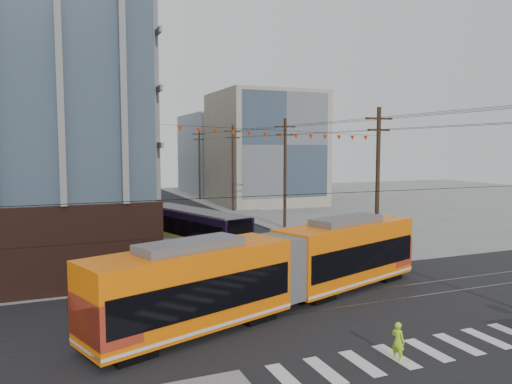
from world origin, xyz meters
The scene contains 13 objects.
ground centered at (0.00, 0.00, 0.00)m, with size 160.00×160.00×0.00m, color slate.
bg_bldg_nw_near centered at (-17.00, 52.00, 9.00)m, with size 18.00×16.00×18.00m, color #8C99A5.
bg_bldg_ne_near centered at (16.00, 48.00, 8.00)m, with size 14.00×14.00×16.00m, color gray.
bg_bldg_nw_far centered at (-14.00, 72.00, 10.00)m, with size 16.00×18.00×20.00m, color gray.
bg_bldg_ne_far centered at (18.00, 68.00, 7.00)m, with size 16.00×16.00×14.00m, color #8C99A5.
utility_pole_far centered at (8.50, 56.00, 5.50)m, with size 0.30×0.30×11.00m, color black.
streetcar centered at (-2.38, 4.34, 1.99)m, with size 20.65×2.90×3.98m, color orange, non-canonical shape.
city_bus centered at (-2.73, 19.40, 1.70)m, with size 2.60×12.00×3.40m, color black, non-canonical shape.
parked_car_silver centered at (-5.34, 13.37, 0.80)m, with size 1.69×4.86×1.60m, color #9D9D9D.
parked_car_white centered at (-5.01, 18.48, 0.73)m, with size 2.06×5.06×1.47m, color #BEBEBE.
parked_car_grey centered at (-5.02, 25.71, 0.62)m, with size 2.05×4.44×1.23m, color slate.
pedestrian centered at (-0.95, -3.28, 0.76)m, with size 0.55×0.36×1.51m, color #BDF628.
jersey_barrier centered at (8.30, 12.67, 0.36)m, with size 0.81×3.59×0.72m, color gray.
Camera 1 is at (-13.15, -18.29, 8.18)m, focal length 35.00 mm.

